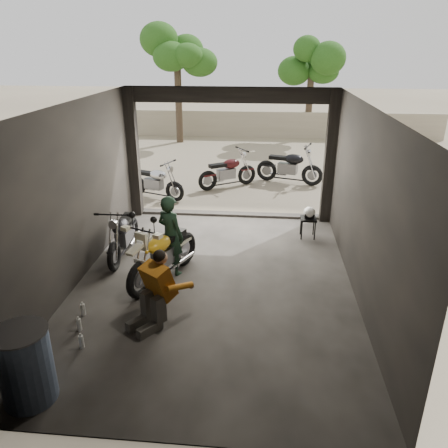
% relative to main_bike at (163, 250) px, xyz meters
% --- Properties ---
extents(ground, '(80.00, 80.00, 0.00)m').
position_rel_main_bike_xyz_m(ground, '(0.94, -0.10, -0.62)').
color(ground, '#7A6D56').
rests_on(ground, ground).
extents(garage, '(7.00, 7.13, 3.20)m').
position_rel_main_bike_xyz_m(garage, '(0.94, 0.45, 0.66)').
color(garage, '#2D2B28').
rests_on(garage, ground).
extents(boundary_wall, '(18.00, 0.30, 1.20)m').
position_rel_main_bike_xyz_m(boundary_wall, '(0.94, 13.90, -0.02)').
color(boundary_wall, gray).
rests_on(boundary_wall, ground).
extents(tree_left, '(2.20, 2.20, 5.60)m').
position_rel_main_bike_xyz_m(tree_left, '(-2.06, 12.40, 3.37)').
color(tree_left, '#382B1E').
rests_on(tree_left, ground).
extents(tree_right, '(2.20, 2.20, 5.00)m').
position_rel_main_bike_xyz_m(tree_right, '(3.74, 13.90, 2.94)').
color(tree_right, '#382B1E').
rests_on(tree_right, ground).
extents(main_bike, '(1.42, 2.00, 1.23)m').
position_rel_main_bike_xyz_m(main_bike, '(0.00, 0.00, 0.00)').
color(main_bike, white).
rests_on(main_bike, ground).
extents(left_bike, '(0.71, 1.66, 1.12)m').
position_rel_main_bike_xyz_m(left_bike, '(-1.06, 0.93, -0.06)').
color(left_bike, black).
rests_on(left_bike, ground).
extents(outside_bike_a, '(1.78, 1.23, 1.11)m').
position_rel_main_bike_xyz_m(outside_bike_a, '(-1.29, 4.61, -0.06)').
color(outside_bike_a, black).
rests_on(outside_bike_a, ground).
extents(outside_bike_b, '(1.82, 1.54, 1.16)m').
position_rel_main_bike_xyz_m(outside_bike_b, '(0.68, 5.82, -0.03)').
color(outside_bike_b, '#420F12').
rests_on(outside_bike_b, ground).
extents(outside_bike_c, '(2.00, 1.28, 1.25)m').
position_rel_main_bike_xyz_m(outside_bike_c, '(2.57, 6.45, 0.01)').
color(outside_bike_c, black).
rests_on(outside_bike_c, ground).
extents(rider, '(0.68, 0.62, 1.57)m').
position_rel_main_bike_xyz_m(rider, '(0.09, 0.27, 0.17)').
color(rider, black).
rests_on(rider, ground).
extents(mechanic, '(0.98, 1.03, 1.20)m').
position_rel_main_bike_xyz_m(mechanic, '(0.15, -1.44, -0.02)').
color(mechanic, '#C27219').
rests_on(mechanic, ground).
extents(stool, '(0.35, 0.35, 0.49)m').
position_rel_main_bike_xyz_m(stool, '(2.82, 2.19, -0.20)').
color(stool, black).
rests_on(stool, ground).
extents(helmet, '(0.34, 0.35, 0.26)m').
position_rel_main_bike_xyz_m(helmet, '(2.83, 2.21, -0.00)').
color(helmet, white).
rests_on(helmet, stool).
extents(oil_drum, '(0.70, 0.70, 1.00)m').
position_rel_main_bike_xyz_m(oil_drum, '(-0.99, -3.10, -0.12)').
color(oil_drum, '#435471').
rests_on(oil_drum, ground).
extents(sign_post, '(0.75, 0.08, 2.24)m').
position_rel_main_bike_xyz_m(sign_post, '(3.97, 3.13, 0.88)').
color(sign_post, black).
rests_on(sign_post, ground).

